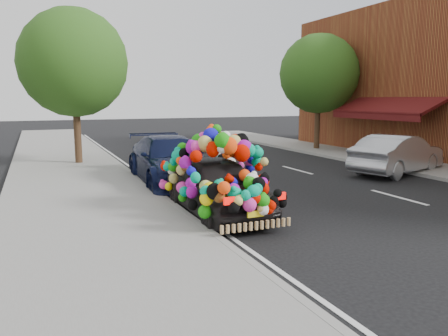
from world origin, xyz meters
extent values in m
plane|color=black|center=(0.00, 0.00, 0.00)|extent=(100.00, 100.00, 0.00)
cube|color=gray|center=(-4.30, 0.00, 0.06)|extent=(4.00, 60.00, 0.12)
cube|color=gray|center=(-2.35, 0.00, 0.07)|extent=(0.15, 60.00, 0.13)
cube|color=gray|center=(8.20, 3.00, 0.06)|extent=(3.00, 40.00, 0.12)
cube|color=#460D0D|center=(8.70, 6.00, 2.35)|extent=(1.62, 5.20, 0.75)
cube|color=#460D0D|center=(7.95, 6.00, 1.95)|extent=(0.06, 5.20, 0.35)
cylinder|color=#332114|center=(-3.80, 9.50, 1.36)|extent=(0.28, 0.28, 2.73)
sphere|color=#305616|center=(-3.80, 9.50, 4.03)|extent=(4.20, 4.20, 4.20)
cylinder|color=#332114|center=(8.00, 10.00, 1.32)|extent=(0.28, 0.28, 2.64)
sphere|color=#305616|center=(8.00, 10.00, 3.90)|extent=(4.00, 4.00, 4.00)
imported|color=black|center=(-1.56, 0.42, 0.67)|extent=(1.64, 3.95, 1.34)
cube|color=red|center=(-2.12, -1.55, 0.78)|extent=(0.22, 0.06, 0.14)
cube|color=red|center=(-1.05, -1.57, 0.78)|extent=(0.22, 0.06, 0.14)
cube|color=yellow|center=(-1.59, -1.57, 0.48)|extent=(0.34, 0.04, 0.12)
imported|color=black|center=(-1.47, 4.50, 0.74)|extent=(2.25, 5.14, 1.47)
imported|color=#A1A3A8|center=(6.44, 2.92, 0.70)|extent=(4.49, 2.70, 1.40)
camera|label=1|loc=(-5.35, -8.74, 2.65)|focal=35.00mm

